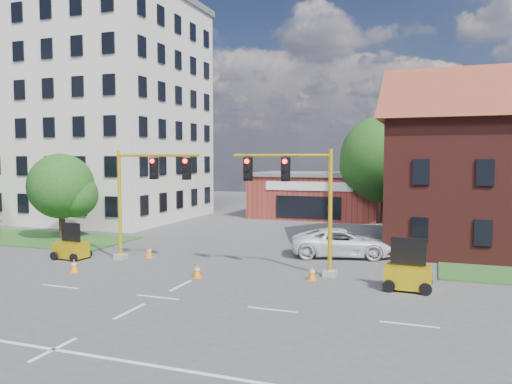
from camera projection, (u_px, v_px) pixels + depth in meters
ground at (158, 297)px, 20.69m from camera, size 120.00×120.00×0.00m
lane_markings at (114, 319)px, 17.87m from camera, size 60.00×36.00×0.01m
office_block at (93, 110)px, 47.29m from camera, size 18.40×15.40×20.60m
brick_shop at (318, 195)px, 48.68m from camera, size 12.40×8.40×4.30m
tree_large at (389, 162)px, 43.40m from camera, size 8.04×7.65×9.49m
tree_nw_front at (65, 189)px, 35.02m from camera, size 4.80×4.57×6.06m
signal_mast_west at (145, 191)px, 27.52m from camera, size 5.30×0.60×6.20m
signal_mast_east at (297, 195)px, 24.57m from camera, size 5.30×0.60×6.20m
trailer_west at (71, 248)px, 28.44m from camera, size 1.86×1.34×1.98m
trailer_east at (408, 274)px, 21.79m from camera, size 1.97×1.36×2.19m
cone_a at (74, 266)px, 25.12m from camera, size 0.40×0.40×0.70m
cone_b at (149, 252)px, 28.79m from camera, size 0.40×0.40×0.70m
cone_c at (197, 271)px, 24.00m from camera, size 0.40×0.40×0.70m
cone_d at (312, 273)px, 23.53m from camera, size 0.40×0.40×0.70m
pickup_white at (342, 243)px, 29.14m from camera, size 6.34×4.05×1.63m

